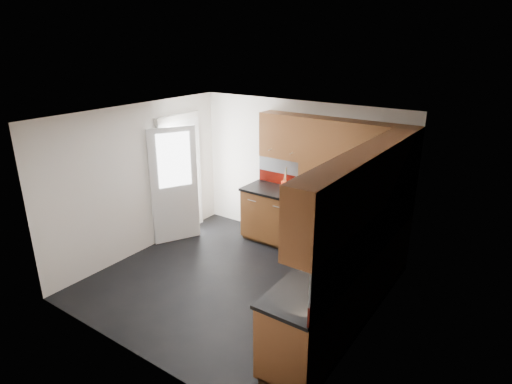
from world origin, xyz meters
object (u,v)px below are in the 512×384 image
Objects in this scene: utensil_pot at (285,184)px; food_processor at (347,238)px; gas_hob at (314,198)px; toaster at (363,201)px.

utensil_pot is 2.24m from food_processor.
food_processor is (1.12, -1.29, 0.13)m from gas_hob.
food_processor is (1.73, -1.42, 0.06)m from utensil_pot.
utensil_pot reaches higher than toaster.
gas_hob is 1.44× the size of utensil_pot.
gas_hob is 1.71m from food_processor.
toaster is at bearing 103.98° from food_processor.
toaster is 1.47m from food_processor.
utensil_pot is at bearing 140.57° from food_processor.
utensil_pot is 1.49× the size of toaster.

